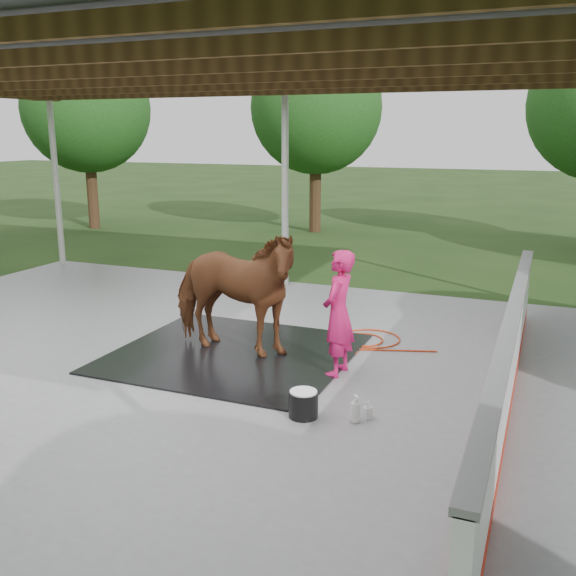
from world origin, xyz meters
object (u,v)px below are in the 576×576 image
at_px(dasher_board, 508,366).
at_px(handler, 338,313).
at_px(wash_bucket, 303,403).
at_px(horse, 232,291).

distance_m(dasher_board, handler, 2.14).
bearing_deg(dasher_board, wash_bucket, -154.41).
bearing_deg(horse, wash_bucket, -129.59).
distance_m(horse, handler, 1.60).
bearing_deg(handler, dasher_board, 82.47).
distance_m(dasher_board, wash_bucket, 2.29).
distance_m(horse, wash_bucket, 2.37).
bearing_deg(horse, handler, -92.54).
distance_m(handler, wash_bucket, 1.52).
height_order(dasher_board, wash_bucket, dasher_board).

